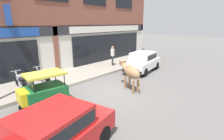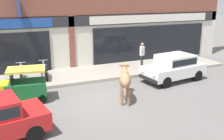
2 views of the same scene
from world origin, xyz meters
TOP-DOWN VIEW (x-y plane):
  - ground_plane at (0.00, 0.00)m, footprint 90.00×90.00m
  - sidewalk at (0.00, 3.76)m, footprint 19.00×3.12m
  - shop_building at (-0.00, 5.57)m, footprint 23.00×1.40m
  - cow at (0.80, -0.64)m, footprint 1.15×2.01m
  - car_0 at (-4.68, -2.10)m, footprint 3.79×2.18m
  - car_1 at (4.57, 0.93)m, footprint 3.75×2.05m
  - auto_rickshaw at (-3.32, 1.09)m, footprint 2.07×1.39m
  - motorcycle_0 at (-3.26, 3.67)m, footprint 0.52×1.81m
  - motorcycle_1 at (-2.00, 3.72)m, footprint 0.52×1.81m
  - pedestrian at (3.94, 3.42)m, footprint 0.35×0.40m

SIDE VIEW (x-z plane):
  - ground_plane at x=0.00m, z-range 0.00..0.00m
  - sidewalk at x=0.00m, z-range 0.00..0.17m
  - motorcycle_0 at x=-3.26m, z-range 0.12..0.99m
  - motorcycle_1 at x=-2.00m, z-range 0.12..0.99m
  - auto_rickshaw at x=-3.32m, z-range -0.10..1.42m
  - car_0 at x=-4.68m, z-range 0.08..1.54m
  - car_1 at x=4.57m, z-range 0.08..1.54m
  - cow at x=0.80m, z-range 0.20..1.81m
  - pedestrian at x=3.94m, z-range 0.35..1.95m
  - shop_building at x=0.00m, z-range -0.22..8.93m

